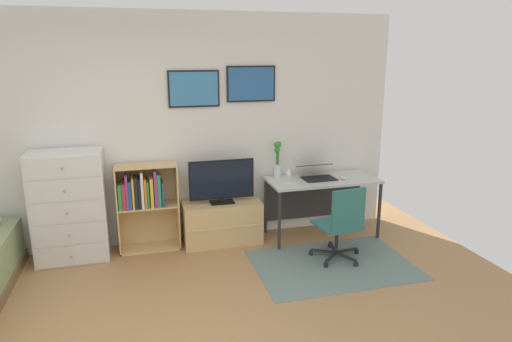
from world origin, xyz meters
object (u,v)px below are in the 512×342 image
(dresser, at_px, (69,207))
(laptop, at_px, (317,172))
(bookshelf, at_px, (144,199))
(office_chair, at_px, (342,222))
(desk, at_px, (320,187))
(television, at_px, (222,182))
(computer_mouse, at_px, (343,178))
(bamboo_vase, at_px, (278,157))
(tv_stand, at_px, (222,222))
(wine_glass, at_px, (289,172))

(dresser, bearing_deg, laptop, -0.41)
(bookshelf, distance_m, office_chair, 2.24)
(bookshelf, relative_size, desk, 0.75)
(television, bearing_deg, computer_mouse, -6.41)
(dresser, bearing_deg, bamboo_vase, 3.03)
(laptop, relative_size, bamboo_vase, 0.96)
(dresser, xyz_separation_m, bamboo_vase, (2.42, 0.13, 0.38))
(laptop, xyz_separation_m, computer_mouse, (0.28, -0.15, -0.05))
(desk, bearing_deg, office_chair, -95.95)
(tv_stand, relative_size, computer_mouse, 8.93)
(wine_glass, bearing_deg, computer_mouse, -1.44)
(bookshelf, xyz_separation_m, office_chair, (2.05, -0.90, -0.16))
(dresser, relative_size, desk, 0.91)
(dresser, distance_m, tv_stand, 1.73)
(laptop, xyz_separation_m, wine_glass, (-0.42, -0.13, 0.07))
(television, distance_m, wine_glass, 0.80)
(television, height_order, office_chair, television)
(television, distance_m, laptop, 1.19)
(desk, xyz_separation_m, office_chair, (-0.09, -0.83, -0.15))
(office_chair, bearing_deg, laptop, 80.27)
(bookshelf, bearing_deg, bamboo_vase, 2.35)
(office_chair, bearing_deg, computer_mouse, 57.34)
(tv_stand, distance_m, wine_glass, 1.01)
(tv_stand, xyz_separation_m, laptop, (1.19, -0.04, 0.55))
(television, distance_m, desk, 1.25)
(bamboo_vase, relative_size, wine_glass, 2.50)
(office_chair, bearing_deg, bookshelf, 149.05)
(bookshelf, distance_m, wine_glass, 1.70)
(tv_stand, height_order, wine_glass, wine_glass)
(dresser, height_order, computer_mouse, dresser)
(bookshelf, height_order, wine_glass, bookshelf)
(laptop, bearing_deg, bamboo_vase, 161.08)
(dresser, height_order, television, dresser)
(dresser, xyz_separation_m, tv_stand, (1.69, 0.02, -0.36))
(tv_stand, distance_m, television, 0.52)
(bookshelf, relative_size, laptop, 2.35)
(tv_stand, relative_size, office_chair, 1.08)
(office_chair, bearing_deg, bamboo_vase, 106.49)
(tv_stand, distance_m, bamboo_vase, 1.05)
(office_chair, height_order, bamboo_vase, bamboo_vase)
(bookshelf, xyz_separation_m, wine_glass, (1.67, -0.22, 0.26))
(dresser, relative_size, bookshelf, 1.21)
(television, distance_m, office_chair, 1.46)
(tv_stand, xyz_separation_m, desk, (1.24, -0.03, 0.35))
(bamboo_vase, bearing_deg, dresser, -176.97)
(laptop, xyz_separation_m, bamboo_vase, (-0.46, 0.15, 0.19))
(bookshelf, height_order, computer_mouse, bookshelf)
(bookshelf, xyz_separation_m, bamboo_vase, (1.62, 0.07, 0.38))
(laptop, bearing_deg, wine_glass, -163.10)
(dresser, height_order, office_chair, dresser)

